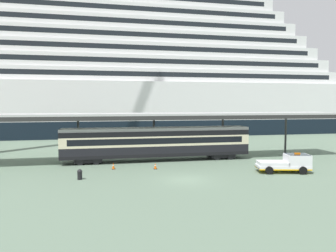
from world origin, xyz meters
TOP-DOWN VIEW (x-y plane):
  - ground_plane at (0.00, 0.00)m, footprint 400.00×400.00m
  - cruise_ship at (-19.20, 50.99)m, footprint 145.22×29.06m
  - platform_canopy at (-1.03, 10.61)m, footprint 47.91×5.15m
  - train_carriage at (-1.03, 10.20)m, footprint 22.89×2.81m
  - service_truck at (10.99, 1.03)m, footprint 5.52×3.14m
  - traffic_cone_near at (-6.50, 6.17)m, footprint 0.36×0.36m
  - traffic_cone_mid at (-2.07, 5.32)m, footprint 0.36×0.36m
  - quay_bollard at (-9.70, 2.13)m, footprint 0.48×0.48m

SIDE VIEW (x-z plane):
  - ground_plane at x=0.00m, z-range 0.00..0.00m
  - traffic_cone_mid at x=-2.07m, z-range -0.01..0.66m
  - traffic_cone_near at x=-6.50m, z-range -0.01..0.72m
  - quay_bollard at x=-9.70m, z-range 0.04..1.00m
  - service_truck at x=10.99m, z-range -0.02..2.00m
  - train_carriage at x=-1.03m, z-range 0.25..4.36m
  - platform_canopy at x=-1.03m, z-range 2.69..8.55m
  - cruise_ship at x=-19.20m, z-range -6.48..33.94m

